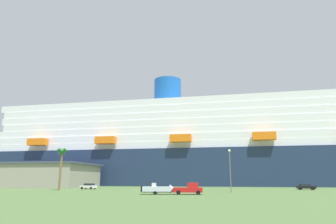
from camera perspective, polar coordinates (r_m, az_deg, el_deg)
ground_plane at (r=100.50m, az=1.73°, el=-14.34°), size 600.00×600.00×0.00m
cruise_ship at (r=129.69m, az=18.97°, el=-6.90°), size 306.93×49.60×54.91m
terminal_building at (r=116.24m, az=-24.68°, el=-10.98°), size 44.24×29.01×8.09m
pickup_truck at (r=58.99m, az=4.05°, el=-14.54°), size 5.90×3.23×2.20m
small_boat_on_trailer at (r=59.05m, az=-1.54°, el=-14.65°), size 7.52×3.16×2.15m
palm_tree at (r=83.80m, az=-19.81°, el=-8.02°), size 2.97×2.84×10.86m
street_lamp at (r=67.16m, az=11.84°, el=-9.91°), size 0.56×0.56×9.27m
parked_car_white_van at (r=89.41m, az=-15.03°, el=-13.61°), size 4.77×2.45×1.58m
parked_car_black_coupe at (r=89.81m, az=25.00°, el=-12.88°), size 4.81×2.25×1.58m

